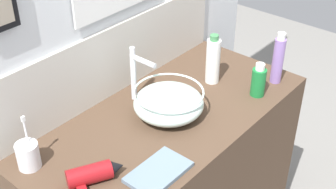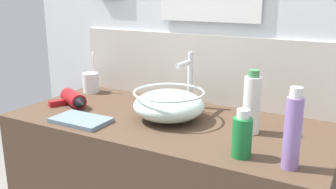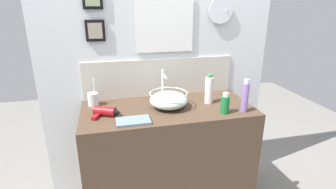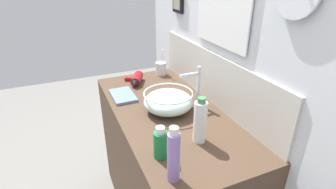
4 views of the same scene
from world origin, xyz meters
name	(u,v)px [view 2 (image 2 of 4)]	position (x,y,z in m)	size (l,w,h in m)	color
back_panel	(203,22)	(0.00, 0.32, 1.24)	(1.86, 0.09, 2.49)	silver
glass_bowl_sink	(169,105)	(0.01, 0.00, 0.96)	(0.28, 0.28, 0.11)	silver
faucet	(189,76)	(0.01, 0.17, 1.03)	(0.02, 0.13, 0.24)	silver
hair_drier	(73,100)	(-0.44, -0.05, 0.93)	(0.21, 0.14, 0.06)	maroon
toothbrush_cup	(91,82)	(-0.53, 0.17, 0.94)	(0.08, 0.08, 0.20)	silver
spray_bottle	(252,104)	(0.32, 0.02, 1.00)	(0.06, 0.06, 0.22)	white
soap_dispenser	(293,131)	(0.50, -0.19, 1.01)	(0.05, 0.05, 0.23)	#8C6BB2
shampoo_bottle	(242,136)	(0.36, -0.19, 0.96)	(0.06, 0.06, 0.15)	#197233
hand_towel	(81,120)	(-0.27, -0.19, 0.90)	(0.22, 0.13, 0.02)	slate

